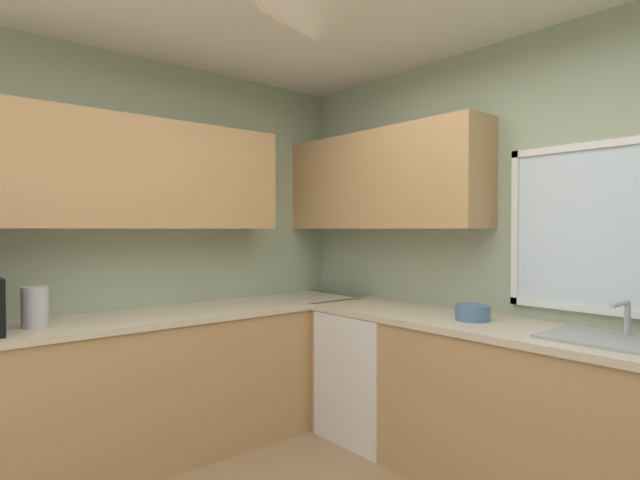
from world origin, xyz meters
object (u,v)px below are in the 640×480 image
at_px(sink_assembly, 615,340).
at_px(bowl, 473,313).
at_px(dishwasher, 374,374).
at_px(kettle, 35,307).

height_order(sink_assembly, bowl, sink_assembly).
relative_size(dishwasher, bowl, 4.36).
distance_m(sink_assembly, bowl, 0.76).
distance_m(dishwasher, bowl, 0.93).
height_order(kettle, sink_assembly, kettle).
bearing_deg(dishwasher, bowl, 2.25).
bearing_deg(dishwasher, sink_assembly, 1.36).
bearing_deg(sink_assembly, kettle, -137.11).
distance_m(dishwasher, kettle, 2.16).
relative_size(sink_assembly, bowl, 3.13).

